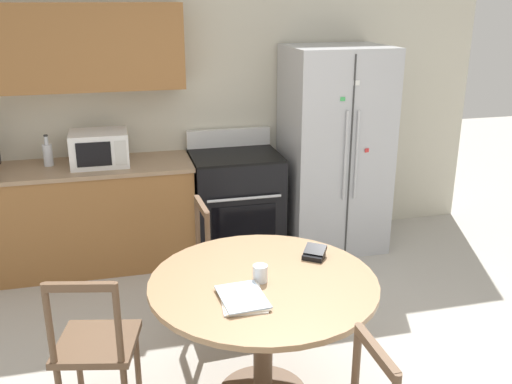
# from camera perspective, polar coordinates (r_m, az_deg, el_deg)

# --- Properties ---
(back_wall) EXTENTS (5.20, 0.44, 2.60)m
(back_wall) POSITION_cam_1_polar(r_m,az_deg,el_deg) (5.13, -8.09, 9.95)
(back_wall) COLOR beige
(back_wall) RESTS_ON ground_plane
(kitchen_counter) EXTENTS (1.97, 0.64, 0.90)m
(kitchen_counter) POSITION_cam_1_polar(r_m,az_deg,el_deg) (5.07, -17.54, -2.42)
(kitchen_counter) COLOR #936033
(kitchen_counter) RESTS_ON ground_plane
(refrigerator) EXTENTS (0.87, 0.76, 1.83)m
(refrigerator) POSITION_cam_1_polar(r_m,az_deg,el_deg) (5.20, 7.80, 4.21)
(refrigerator) COLOR #B2B5BA
(refrigerator) RESTS_ON ground_plane
(oven_range) EXTENTS (0.77, 0.68, 1.08)m
(oven_range) POSITION_cam_1_polar(r_m,az_deg,el_deg) (5.12, -2.03, -1.07)
(oven_range) COLOR black
(oven_range) RESTS_ON ground_plane
(microwave) EXTENTS (0.46, 0.38, 0.28)m
(microwave) POSITION_cam_1_polar(r_m,az_deg,el_deg) (4.88, -15.39, 4.24)
(microwave) COLOR white
(microwave) RESTS_ON kitchen_counter
(counter_bottle) EXTENTS (0.08, 0.08, 0.26)m
(counter_bottle) POSITION_cam_1_polar(r_m,az_deg,el_deg) (4.99, -20.10, 3.58)
(counter_bottle) COLOR silver
(counter_bottle) RESTS_ON kitchen_counter
(dining_table) EXTENTS (1.26, 1.26, 0.76)m
(dining_table) POSITION_cam_1_polar(r_m,az_deg,el_deg) (3.21, 0.73, -11.01)
(dining_table) COLOR #997551
(dining_table) RESTS_ON ground_plane
(dining_chair_left) EXTENTS (0.50, 0.50, 0.90)m
(dining_chair_left) POSITION_cam_1_polar(r_m,az_deg,el_deg) (3.31, -15.73, -14.58)
(dining_chair_left) COLOR brown
(dining_chair_left) RESTS_ON ground_plane
(dining_chair_far) EXTENTS (0.44, 0.44, 0.90)m
(dining_chair_far) POSITION_cam_1_polar(r_m,az_deg,el_deg) (4.08, -3.06, -7.09)
(dining_chair_far) COLOR brown
(dining_chair_far) RESTS_ON ground_plane
(candle_glass) EXTENTS (0.08, 0.08, 0.09)m
(candle_glass) POSITION_cam_1_polar(r_m,az_deg,el_deg) (3.11, 0.42, -8.24)
(candle_glass) COLOR silver
(candle_glass) RESTS_ON dining_table
(wallet) EXTENTS (0.17, 0.17, 0.07)m
(wallet) POSITION_cam_1_polar(r_m,az_deg,el_deg) (3.40, 5.86, -6.13)
(wallet) COLOR black
(wallet) RESTS_ON dining_table
(mail_stack) EXTENTS (0.25, 0.32, 0.02)m
(mail_stack) POSITION_cam_1_polar(r_m,az_deg,el_deg) (2.95, -1.37, -10.56)
(mail_stack) COLOR white
(mail_stack) RESTS_ON dining_table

